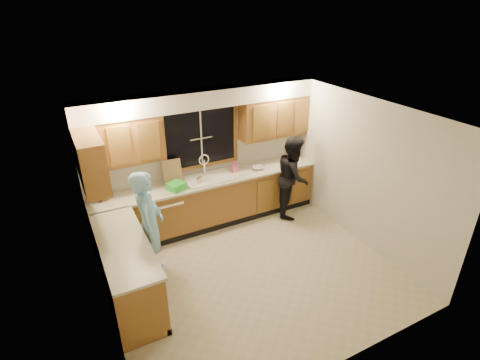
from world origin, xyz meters
name	(u,v)px	position (x,y,z in m)	size (l,w,h in m)	color
floor	(251,271)	(0.00, 0.00, 0.00)	(4.20, 4.20, 0.00)	#C1B595
ceiling	(254,117)	(0.00, 0.00, 2.50)	(4.20, 4.20, 0.00)	silver
wall_back	(202,156)	(0.00, 1.90, 1.25)	(4.20, 4.20, 0.00)	silver
wall_left	(98,243)	(-2.10, 0.00, 1.25)	(3.80, 3.80, 0.00)	silver
wall_right	(363,173)	(2.10, 0.00, 1.25)	(3.80, 3.80, 0.00)	silver
base_cabinets_back	(210,202)	(0.00, 1.60, 0.44)	(4.20, 0.60, 0.88)	#95622B
base_cabinets_left	(127,271)	(-1.80, 0.35, 0.44)	(0.60, 1.90, 0.88)	#95622B
countertop_back	(209,180)	(0.00, 1.58, 0.90)	(4.20, 0.63, 0.04)	beige
countertop_left	(123,244)	(-1.79, 0.35, 0.90)	(0.63, 1.90, 0.04)	beige
upper_cabinets_left	(119,142)	(-1.43, 1.73, 1.83)	(1.35, 0.33, 0.75)	#95622B
upper_cabinets_right	(274,117)	(1.43, 1.73, 1.83)	(1.35, 0.33, 0.75)	#95622B
upper_cabinets_return	(91,162)	(-1.94, 1.12, 1.83)	(0.33, 0.90, 0.75)	#95622B
soffit	(203,98)	(0.00, 1.72, 2.35)	(4.20, 0.35, 0.30)	white
window_frame	(201,138)	(0.00, 1.89, 1.60)	(1.44, 0.03, 1.14)	black
sink	(209,181)	(0.00, 1.60, 0.86)	(0.86, 0.52, 0.57)	white
dishwasher	(166,215)	(-0.85, 1.59, 0.41)	(0.60, 0.56, 0.82)	white
stove	(137,297)	(-1.80, -0.22, 0.45)	(0.58, 0.75, 0.90)	white
man	(149,226)	(-1.35, 0.68, 0.87)	(0.63, 0.42, 1.73)	#7EC2EE
woman	(293,176)	(1.56, 1.20, 0.79)	(0.77, 0.60, 1.58)	black
knife_block	(103,195)	(-1.81, 1.65, 1.02)	(0.11, 0.09, 0.21)	olive
cutting_board	(172,172)	(-0.62, 1.74, 1.14)	(0.32, 0.02, 0.43)	tan
dish_crate	(176,186)	(-0.65, 1.48, 0.98)	(0.27, 0.25, 0.13)	green
soap_bottle	(235,166)	(0.56, 1.68, 1.03)	(0.10, 0.10, 0.21)	#E9588D
bowl	(258,168)	(1.00, 1.56, 0.95)	(0.21, 0.21, 0.05)	silver
can_left	(200,180)	(-0.21, 1.49, 0.98)	(0.07, 0.07, 0.13)	#BFB593
can_right	(199,182)	(-0.25, 1.48, 0.97)	(0.06, 0.06, 0.11)	#BFB593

